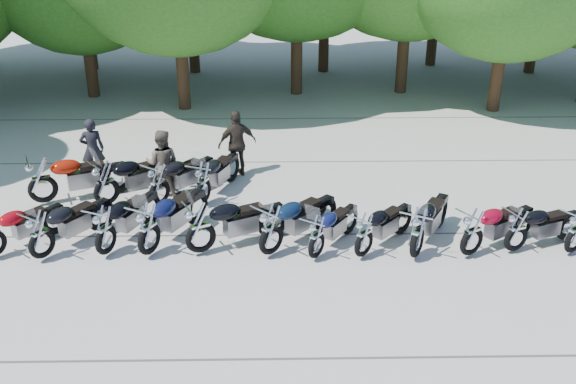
{
  "coord_description": "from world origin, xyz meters",
  "views": [
    {
      "loc": [
        -0.25,
        -12.33,
        7.48
      ],
      "look_at": [
        0.0,
        1.5,
        1.1
      ],
      "focal_mm": 42.0,
      "sensor_mm": 36.0,
      "label": 1
    }
  ],
  "objects_px": {
    "motorcycle_13": "(106,182)",
    "rider_1": "(162,163)",
    "motorcycle_7": "(364,234)",
    "rider_0": "(92,149)",
    "motorcycle_9": "(473,231)",
    "motorcycle_8": "(418,231)",
    "motorcycle_4": "(200,227)",
    "motorcycle_11": "(576,230)",
    "motorcycle_2": "(105,229)",
    "rider_2": "(237,144)",
    "motorcycle_15": "(203,182)",
    "motorcycle_1": "(40,233)",
    "motorcycle_3": "(148,228)",
    "motorcycle_10": "(517,229)",
    "motorcycle_6": "(317,236)",
    "motorcycle_12": "(41,179)",
    "motorcycle_5": "(271,228)",
    "motorcycle_14": "(159,183)"
  },
  "relations": [
    {
      "from": "motorcycle_9",
      "to": "motorcycle_15",
      "type": "xyz_separation_m",
      "value": [
        -6.07,
        2.72,
        0.0
      ]
    },
    {
      "from": "motorcycle_3",
      "to": "rider_0",
      "type": "bearing_deg",
      "value": -33.91
    },
    {
      "from": "motorcycle_8",
      "to": "motorcycle_11",
      "type": "distance_m",
      "value": 3.48
    },
    {
      "from": "motorcycle_9",
      "to": "rider_1",
      "type": "relative_size",
      "value": 1.27
    },
    {
      "from": "motorcycle_1",
      "to": "motorcycle_3",
      "type": "xyz_separation_m",
      "value": [
        2.29,
        0.12,
        0.05
      ]
    },
    {
      "from": "motorcycle_2",
      "to": "rider_1",
      "type": "relative_size",
      "value": 1.3
    },
    {
      "from": "motorcycle_11",
      "to": "rider_0",
      "type": "distance_m",
      "value": 12.32
    },
    {
      "from": "motorcycle_2",
      "to": "motorcycle_8",
      "type": "relative_size",
      "value": 0.99
    },
    {
      "from": "rider_0",
      "to": "motorcycle_15",
      "type": "bearing_deg",
      "value": 137.1
    },
    {
      "from": "motorcycle_13",
      "to": "motorcycle_8",
      "type": "bearing_deg",
      "value": -148.95
    },
    {
      "from": "motorcycle_3",
      "to": "motorcycle_10",
      "type": "relative_size",
      "value": 1.17
    },
    {
      "from": "motorcycle_4",
      "to": "motorcycle_14",
      "type": "bearing_deg",
      "value": 0.27
    },
    {
      "from": "motorcycle_2",
      "to": "motorcycle_15",
      "type": "height_order",
      "value": "motorcycle_2"
    },
    {
      "from": "motorcycle_1",
      "to": "rider_1",
      "type": "relative_size",
      "value": 1.28
    },
    {
      "from": "motorcycle_7",
      "to": "rider_0",
      "type": "bearing_deg",
      "value": 9.36
    },
    {
      "from": "motorcycle_11",
      "to": "motorcycle_2",
      "type": "bearing_deg",
      "value": 53.37
    },
    {
      "from": "motorcycle_11",
      "to": "rider_0",
      "type": "xyz_separation_m",
      "value": [
        -11.51,
        4.38,
        0.27
      ]
    },
    {
      "from": "motorcycle_9",
      "to": "motorcycle_10",
      "type": "xyz_separation_m",
      "value": [
        1.03,
        0.17,
        -0.05
      ]
    },
    {
      "from": "motorcycle_11",
      "to": "motorcycle_13",
      "type": "distance_m",
      "value": 11.08
    },
    {
      "from": "motorcycle_1",
      "to": "motorcycle_13",
      "type": "xyz_separation_m",
      "value": [
        0.8,
        2.63,
        0.03
      ]
    },
    {
      "from": "motorcycle_13",
      "to": "rider_1",
      "type": "xyz_separation_m",
      "value": [
        1.33,
        0.66,
        0.22
      ]
    },
    {
      "from": "motorcycle_10",
      "to": "motorcycle_15",
      "type": "xyz_separation_m",
      "value": [
        -7.1,
        2.55,
        0.05
      ]
    },
    {
      "from": "motorcycle_4",
      "to": "motorcycle_3",
      "type": "bearing_deg",
      "value": 64.57
    },
    {
      "from": "motorcycle_2",
      "to": "motorcycle_1",
      "type": "bearing_deg",
      "value": 30.51
    },
    {
      "from": "motorcycle_5",
      "to": "motorcycle_11",
      "type": "bearing_deg",
      "value": -136.15
    },
    {
      "from": "motorcycle_6",
      "to": "rider_2",
      "type": "height_order",
      "value": "rider_2"
    },
    {
      "from": "motorcycle_14",
      "to": "motorcycle_2",
      "type": "bearing_deg",
      "value": 109.84
    },
    {
      "from": "motorcycle_3",
      "to": "rider_2",
      "type": "relative_size",
      "value": 1.32
    },
    {
      "from": "motorcycle_5",
      "to": "motorcycle_13",
      "type": "xyz_separation_m",
      "value": [
        -4.14,
        2.56,
        -0.01
      ]
    },
    {
      "from": "motorcycle_3",
      "to": "motorcycle_13",
      "type": "distance_m",
      "value": 2.92
    },
    {
      "from": "motorcycle_1",
      "to": "motorcycle_11",
      "type": "relative_size",
      "value": 1.08
    },
    {
      "from": "motorcycle_15",
      "to": "motorcycle_1",
      "type": "bearing_deg",
      "value": 61.58
    },
    {
      "from": "motorcycle_1",
      "to": "motorcycle_6",
      "type": "distance_m",
      "value": 5.92
    },
    {
      "from": "motorcycle_2",
      "to": "rider_2",
      "type": "height_order",
      "value": "rider_2"
    },
    {
      "from": "motorcycle_8",
      "to": "rider_1",
      "type": "xyz_separation_m",
      "value": [
        -5.96,
        3.39,
        0.23
      ]
    },
    {
      "from": "motorcycle_9",
      "to": "rider_0",
      "type": "xyz_separation_m",
      "value": [
        -9.23,
        4.47,
        0.23
      ]
    },
    {
      "from": "motorcycle_7",
      "to": "motorcycle_15",
      "type": "bearing_deg",
      "value": 6.21
    },
    {
      "from": "motorcycle_10",
      "to": "motorcycle_15",
      "type": "bearing_deg",
      "value": 47.93
    },
    {
      "from": "motorcycle_12",
      "to": "motorcycle_11",
      "type": "bearing_deg",
      "value": -124.95
    },
    {
      "from": "motorcycle_8",
      "to": "motorcycle_4",
      "type": "bearing_deg",
      "value": 26.06
    },
    {
      "from": "motorcycle_4",
      "to": "motorcycle_6",
      "type": "bearing_deg",
      "value": -122.95
    },
    {
      "from": "motorcycle_3",
      "to": "motorcycle_8",
      "type": "xyz_separation_m",
      "value": [
        5.8,
        -0.22,
        -0.03
      ]
    },
    {
      "from": "motorcycle_14",
      "to": "rider_1",
      "type": "bearing_deg",
      "value": -53.41
    },
    {
      "from": "motorcycle_7",
      "to": "motorcycle_10",
      "type": "bearing_deg",
      "value": -134.78
    },
    {
      "from": "motorcycle_7",
      "to": "motorcycle_13",
      "type": "bearing_deg",
      "value": 18.75
    },
    {
      "from": "motorcycle_5",
      "to": "rider_1",
      "type": "distance_m",
      "value": 4.29
    },
    {
      "from": "motorcycle_6",
      "to": "motorcycle_12",
      "type": "relative_size",
      "value": 0.8
    },
    {
      "from": "motorcycle_11",
      "to": "motorcycle_12",
      "type": "bearing_deg",
      "value": 41.63
    },
    {
      "from": "motorcycle_4",
      "to": "motorcycle_10",
      "type": "relative_size",
      "value": 1.16
    },
    {
      "from": "motorcycle_7",
      "to": "motorcycle_11",
      "type": "bearing_deg",
      "value": -136.68
    }
  ]
}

